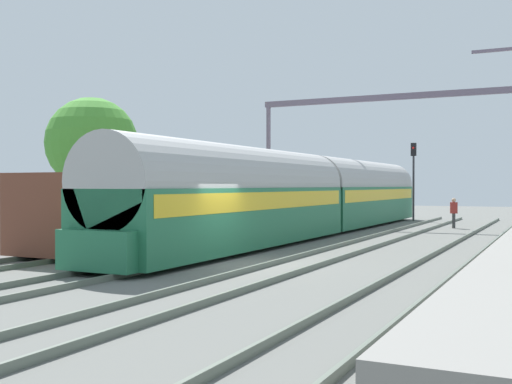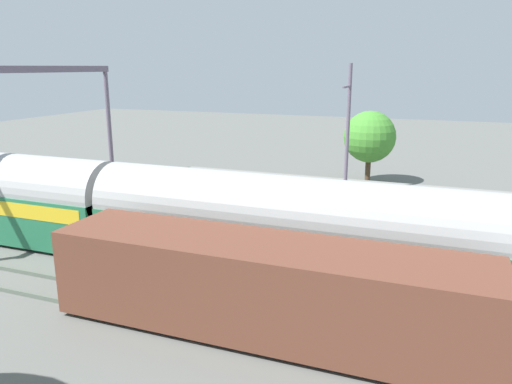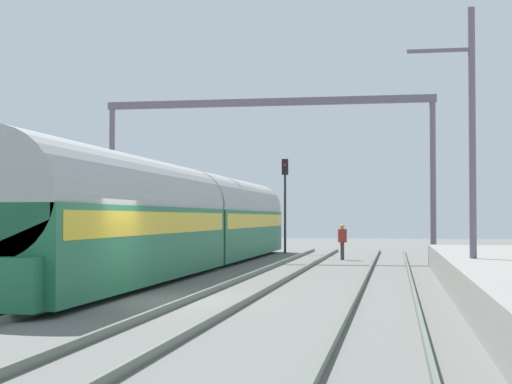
{
  "view_description": "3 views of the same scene",
  "coord_description": "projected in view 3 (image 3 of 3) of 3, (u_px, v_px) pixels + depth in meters",
  "views": [
    {
      "loc": [
        9.18,
        -17.42,
        2.45
      ],
      "look_at": [
        -1.97,
        5.57,
        2.18
      ],
      "focal_mm": 44.29,
      "sensor_mm": 36.0,
      "label": 1
    },
    {
      "loc": [
        -18.38,
        -0.57,
        7.81
      ],
      "look_at": [
        -0.34,
        6.3,
        2.84
      ],
      "focal_mm": 34.22,
      "sensor_mm": 36.0,
      "label": 2
    },
    {
      "loc": [
        6.18,
        -19.23,
        2.05
      ],
      "look_at": [
        -0.99,
        22.24,
        3.37
      ],
      "focal_mm": 56.83,
      "sensor_mm": 36.0,
      "label": 3
    }
  ],
  "objects": [
    {
      "name": "catenary_pole_east_mid",
      "position": [
        471.0,
        143.0,
        22.8
      ],
      "size": [
        1.9,
        0.2,
        8.0
      ],
      "color": "slate",
      "rests_on": "ground"
    },
    {
      "name": "track_far_east",
      "position": [
        385.0,
        302.0,
        18.92
      ],
      "size": [
        1.52,
        60.0,
        0.16
      ],
      "color": "#5B6459",
      "rests_on": "ground"
    },
    {
      "name": "track_east",
      "position": [
        220.0,
        299.0,
        19.59
      ],
      "size": [
        1.51,
        60.0,
        0.16
      ],
      "color": "#5B6459",
      "rests_on": "ground"
    },
    {
      "name": "ground",
      "position": [
        142.0,
        301.0,
        19.92
      ],
      "size": [
        120.0,
        120.0,
        0.0
      ],
      "primitive_type": "plane",
      "color": "#60615D"
    },
    {
      "name": "passenger_train",
      "position": [
        189.0,
        219.0,
        32.33
      ],
      "size": [
        2.93,
        32.85,
        3.82
      ],
      "color": "#236B47",
      "rests_on": "ground"
    },
    {
      "name": "railway_signal_far",
      "position": [
        285.0,
        193.0,
        46.25
      ],
      "size": [
        0.36,
        0.3,
        5.4
      ],
      "color": "#2D2D33",
      "rests_on": "ground"
    },
    {
      "name": "catenary_gantry",
      "position": [
        267.0,
        139.0,
        39.48
      ],
      "size": [
        16.23,
        0.28,
        7.86
      ],
      "color": "slate",
      "rests_on": "ground"
    },
    {
      "name": "person_crossing",
      "position": [
        342.0,
        239.0,
        38.97
      ],
      "size": [
        0.44,
        0.32,
        1.73
      ],
      "rotation": [
        0.0,
        0.0,
        0.23
      ],
      "color": "#393939",
      "rests_on": "ground"
    },
    {
      "name": "track_west",
      "position": [
        66.0,
        296.0,
        20.26
      ],
      "size": [
        1.51,
        60.0,
        0.16
      ],
      "color": "#5B6459",
      "rests_on": "ground"
    }
  ]
}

